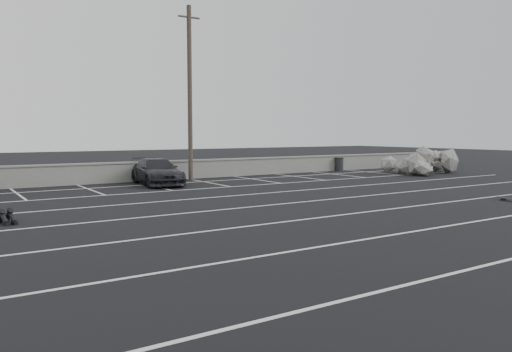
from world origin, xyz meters
TOP-DOWN VIEW (x-y plane):
  - ground at (0.00, 0.00)m, footprint 120.00×120.00m
  - seawall at (0.00, 14.00)m, footprint 50.00×0.45m
  - stall_lines at (-0.08, 4.41)m, footprint 36.00×20.05m
  - car_right at (-1.58, 11.90)m, footprint 2.30×4.68m
  - utility_pole at (0.88, 13.20)m, footprint 1.25×0.25m
  - trash_bin at (12.14, 13.60)m, footprint 0.75×0.75m
  - riprap_pile at (15.34, 9.22)m, footprint 5.34×4.11m
  - skateboard at (7.34, -1.10)m, footprint 0.33×0.86m

SIDE VIEW (x-z plane):
  - ground at x=0.00m, z-range 0.00..0.00m
  - stall_lines at x=-0.08m, z-range 0.00..0.01m
  - skateboard at x=7.34m, z-range 0.03..0.13m
  - trash_bin at x=12.14m, z-range 0.01..0.92m
  - riprap_pile at x=15.34m, z-range -0.18..1.25m
  - seawall at x=0.00m, z-range 0.02..1.08m
  - car_right at x=-1.58m, z-range 0.00..1.31m
  - utility_pole at x=0.88m, z-range 0.06..9.41m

